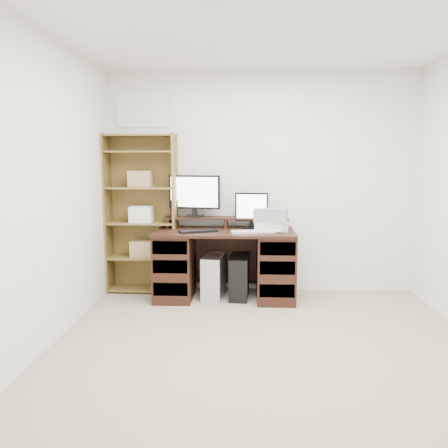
# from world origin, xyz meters

# --- Properties ---
(room) EXTENTS (3.54, 4.04, 2.54)m
(room) POSITION_xyz_m (-0.00, 0.00, 1.25)
(room) COLOR tan
(room) RESTS_ON ground
(desk) EXTENTS (1.50, 0.70, 0.75)m
(desk) POSITION_xyz_m (-0.39, 1.64, 0.39)
(desk) COLOR black
(desk) RESTS_ON ground
(riser_shelf) EXTENTS (1.40, 0.22, 0.12)m
(riser_shelf) POSITION_xyz_m (-0.39, 1.85, 0.84)
(riser_shelf) COLOR black
(riser_shelf) RESTS_ON desk
(monitor_wide) EXTENTS (0.59, 0.18, 0.47)m
(monitor_wide) POSITION_xyz_m (-0.75, 1.86, 1.13)
(monitor_wide) COLOR black
(monitor_wide) RESTS_ON riser_shelf
(monitor_small) EXTENTS (0.37, 0.15, 0.40)m
(monitor_small) POSITION_xyz_m (-0.10, 1.79, 0.97)
(monitor_small) COLOR black
(monitor_small) RESTS_ON desk
(speaker) EXTENTS (0.09, 0.09, 0.19)m
(speaker) POSITION_xyz_m (-0.98, 1.89, 0.96)
(speaker) COLOR black
(speaker) RESTS_ON riser_shelf
(keyboard_black) EXTENTS (0.43, 0.29, 0.02)m
(keyboard_black) POSITION_xyz_m (-0.67, 1.50, 0.76)
(keyboard_black) COLOR black
(keyboard_black) RESTS_ON desk
(keyboard_white) EXTENTS (0.48, 0.22, 0.02)m
(keyboard_white) POSITION_xyz_m (-0.09, 1.50, 0.76)
(keyboard_white) COLOR silver
(keyboard_white) RESTS_ON desk
(mouse) EXTENTS (0.09, 0.08, 0.03)m
(mouse) POSITION_xyz_m (0.18, 1.51, 0.77)
(mouse) COLOR white
(mouse) RESTS_ON desk
(printer) EXTENTS (0.37, 0.28, 0.09)m
(printer) POSITION_xyz_m (0.11, 1.70, 0.79)
(printer) COLOR beige
(printer) RESTS_ON desk
(basket) EXTENTS (0.39, 0.31, 0.15)m
(basket) POSITION_xyz_m (0.11, 1.70, 0.91)
(basket) COLOR gray
(basket) RESTS_ON printer
(tower_silver) EXTENTS (0.26, 0.49, 0.47)m
(tower_silver) POSITION_xyz_m (-0.51, 1.66, 0.23)
(tower_silver) COLOR silver
(tower_silver) RESTS_ON ground
(tower_black) EXTENTS (0.22, 0.47, 0.46)m
(tower_black) POSITION_xyz_m (-0.23, 1.65, 0.23)
(tower_black) COLOR black
(tower_black) RESTS_ON ground
(bookshelf) EXTENTS (0.80, 0.30, 1.80)m
(bookshelf) POSITION_xyz_m (-1.35, 1.86, 0.92)
(bookshelf) COLOR olive
(bookshelf) RESTS_ON ground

